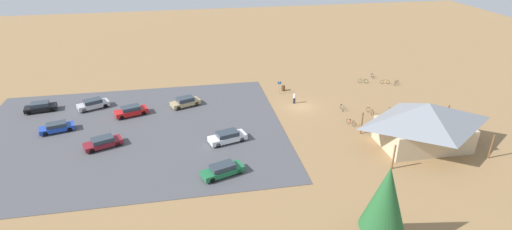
# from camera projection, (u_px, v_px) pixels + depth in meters

# --- Properties ---
(ground) EXTENTS (160.00, 160.00, 0.00)m
(ground) POSITION_uv_depth(u_px,v_px,m) (301.00, 107.00, 60.15)
(ground) COLOR #937047
(ground) RESTS_ON ground
(parking_lot_asphalt) EXTENTS (40.61, 31.01, 0.05)m
(parking_lot_asphalt) POSITION_uv_depth(u_px,v_px,m) (130.00, 133.00, 52.56)
(parking_lot_asphalt) COLOR #4C4C51
(parking_lot_asphalt) RESTS_ON ground
(bike_pavilion) EXTENTS (12.73, 8.86, 5.75)m
(bike_pavilion) POSITION_uv_depth(u_px,v_px,m) (426.00, 122.00, 48.29)
(bike_pavilion) COLOR #C6B28E
(bike_pavilion) RESTS_ON ground
(trash_bin) EXTENTS (0.60, 0.60, 0.90)m
(trash_bin) POSITION_uv_depth(u_px,v_px,m) (283.00, 88.00, 65.75)
(trash_bin) COLOR brown
(trash_bin) RESTS_ON ground
(lot_sign) EXTENTS (0.56, 0.08, 2.20)m
(lot_sign) POSITION_uv_depth(u_px,v_px,m) (279.00, 86.00, 64.14)
(lot_sign) COLOR #99999E
(lot_sign) RESTS_ON ground
(pine_center) EXTENTS (3.77, 3.77, 7.90)m
(pine_center) POSITION_uv_depth(u_px,v_px,m) (386.00, 198.00, 32.19)
(pine_center) COLOR brown
(pine_center) RESTS_ON ground
(bicycle_yellow_mid_cluster) EXTENTS (1.54, 0.71, 0.80)m
(bicycle_yellow_mid_cluster) POSITION_uv_depth(u_px,v_px,m) (385.00, 82.00, 68.62)
(bicycle_yellow_mid_cluster) COLOR black
(bicycle_yellow_mid_cluster) RESTS_ON ground
(bicycle_red_lone_east) EXTENTS (0.77, 1.55, 0.83)m
(bicycle_red_lone_east) POSITION_uv_depth(u_px,v_px,m) (351.00, 122.00, 54.52)
(bicycle_red_lone_east) COLOR black
(bicycle_red_lone_east) RESTS_ON ground
(bicycle_teal_yard_front) EXTENTS (1.72, 0.48, 0.86)m
(bicycle_teal_yard_front) POSITION_uv_depth(u_px,v_px,m) (403.00, 109.00, 58.43)
(bicycle_teal_yard_front) COLOR black
(bicycle_teal_yard_front) RESTS_ON ground
(bicycle_orange_yard_center) EXTENTS (0.48, 1.82, 0.87)m
(bicycle_orange_yard_center) POSITION_uv_depth(u_px,v_px,m) (370.00, 111.00, 57.85)
(bicycle_orange_yard_center) COLOR black
(bicycle_orange_yard_center) RESTS_ON ground
(bicycle_blue_edge_south) EXTENTS (0.94, 1.56, 0.88)m
(bicycle_blue_edge_south) POSITION_uv_depth(u_px,v_px,m) (389.00, 112.00, 57.67)
(bicycle_blue_edge_south) COLOR black
(bicycle_blue_edge_south) RESTS_ON ground
(bicycle_black_edge_north) EXTENTS (1.44, 1.01, 0.82)m
(bicycle_black_edge_north) POSITION_uv_depth(u_px,v_px,m) (396.00, 83.00, 68.16)
(bicycle_black_edge_north) COLOR black
(bicycle_black_edge_north) RESTS_ON ground
(bicycle_silver_yard_right) EXTENTS (0.49, 1.59, 0.77)m
(bicycle_silver_yard_right) POSITION_uv_depth(u_px,v_px,m) (372.00, 76.00, 71.39)
(bicycle_silver_yard_right) COLOR black
(bicycle_silver_yard_right) RESTS_ON ground
(bicycle_white_yard_left) EXTENTS (0.48, 1.70, 0.78)m
(bicycle_white_yard_left) POSITION_uv_depth(u_px,v_px,m) (342.00, 108.00, 58.99)
(bicycle_white_yard_left) COLOR black
(bicycle_white_yard_left) RESTS_ON ground
(bicycle_green_trailside) EXTENTS (1.63, 0.75, 0.88)m
(bicycle_green_trailside) POSITION_uv_depth(u_px,v_px,m) (363.00, 81.00, 68.98)
(bicycle_green_trailside) COLOR black
(bicycle_green_trailside) RESTS_ON ground
(car_white_aisle_side) EXTENTS (5.07, 3.09, 1.41)m
(car_white_aisle_side) POSITION_uv_depth(u_px,v_px,m) (227.00, 137.00, 50.10)
(car_white_aisle_side) COLOR white
(car_white_aisle_side) RESTS_ON parking_lot_asphalt
(car_green_back_corner) EXTENTS (5.02, 3.21, 1.35)m
(car_green_back_corner) POSITION_uv_depth(u_px,v_px,m) (223.00, 170.00, 43.40)
(car_green_back_corner) COLOR #1E6B3D
(car_green_back_corner) RESTS_ON parking_lot_asphalt
(car_silver_front_row) EXTENTS (4.79, 3.45, 1.44)m
(car_silver_front_row) POSITION_uv_depth(u_px,v_px,m) (93.00, 104.00, 59.21)
(car_silver_front_row) COLOR #BCBCC1
(car_silver_front_row) RESTS_ON parking_lot_asphalt
(car_blue_inner_stall) EXTENTS (4.61, 2.84, 1.26)m
(car_blue_inner_stall) POSITION_uv_depth(u_px,v_px,m) (57.00, 127.00, 52.58)
(car_blue_inner_stall) COLOR #1E42B2
(car_blue_inner_stall) RESTS_ON parking_lot_asphalt
(car_tan_second_row) EXTENTS (4.71, 3.28, 1.41)m
(car_tan_second_row) POSITION_uv_depth(u_px,v_px,m) (185.00, 102.00, 59.98)
(car_tan_second_row) COLOR tan
(car_tan_second_row) RESTS_ON parking_lot_asphalt
(car_maroon_far_end) EXTENTS (4.86, 3.39, 1.30)m
(car_maroon_far_end) POSITION_uv_depth(u_px,v_px,m) (103.00, 142.00, 48.92)
(car_maroon_far_end) COLOR maroon
(car_maroon_far_end) RESTS_ON parking_lot_asphalt
(car_red_by_curb) EXTENTS (4.87, 3.18, 1.42)m
(car_red_by_curb) POSITION_uv_depth(u_px,v_px,m) (131.00, 111.00, 57.05)
(car_red_by_curb) COLOR red
(car_red_by_curb) RESTS_ON parking_lot_asphalt
(car_black_mid_lot) EXTENTS (4.58, 2.56, 1.41)m
(car_black_mid_lot) POSITION_uv_depth(u_px,v_px,m) (41.00, 107.00, 58.30)
(car_black_mid_lot) COLOR black
(car_black_mid_lot) RESTS_ON parking_lot_asphalt
(visitor_near_lot) EXTENTS (0.36, 0.36, 1.74)m
(visitor_near_lot) POSITION_uv_depth(u_px,v_px,m) (294.00, 98.00, 60.91)
(visitor_near_lot) COLOR #2D3347
(visitor_near_lot) RESTS_ON ground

